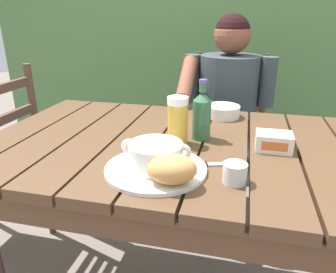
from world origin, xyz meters
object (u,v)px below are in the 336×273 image
object	(u,v)px
serving_plate	(156,169)
table_knife	(206,164)
soup_bowl	(156,155)
chair_near_diner	(226,136)
water_glass_small	(235,173)
diner_bowl	(223,111)
person_eating	(226,110)
beer_bottle	(202,115)
bread_roll	(172,169)
butter_tub	(274,141)
beer_glass	(178,121)

from	to	relation	value
serving_plate	table_knife	distance (m)	0.15
soup_bowl	chair_near_diner	bearing A→B (deg)	82.48
water_glass_small	diner_bowl	size ratio (longest dim) A/B	0.44
person_eating	serving_plate	world-z (taller)	person_eating
soup_bowl	beer_bottle	world-z (taller)	beer_bottle
serving_plate	chair_near_diner	bearing A→B (deg)	82.48
chair_near_diner	bread_roll	xyz separation A→B (m)	(-0.08, -1.19, 0.35)
table_knife	diner_bowl	distance (m)	0.50
soup_bowl	bread_roll	xyz separation A→B (m)	(0.07, -0.08, 0.00)
soup_bowl	bread_roll	size ratio (longest dim) A/B	1.41
serving_plate	beer_bottle	distance (m)	0.31
water_glass_small	butter_tub	bearing A→B (deg)	65.56
chair_near_diner	bread_roll	distance (m)	1.24
person_eating	beer_glass	bearing A→B (deg)	-100.43
chair_near_diner	soup_bowl	distance (m)	1.17
soup_bowl	butter_tub	size ratio (longest dim) A/B	1.77
chair_near_diner	table_knife	bearing A→B (deg)	-90.49
person_eating	table_knife	distance (m)	0.85
water_glass_small	butter_tub	size ratio (longest dim) A/B	0.56
water_glass_small	table_knife	size ratio (longest dim) A/B	0.41
serving_plate	butter_tub	world-z (taller)	butter_tub
soup_bowl	beer_glass	xyz separation A→B (m)	(0.02, 0.22, 0.03)
chair_near_diner	water_glass_small	distance (m)	1.18
table_knife	water_glass_small	bearing A→B (deg)	-44.07
bread_roll	water_glass_small	xyz separation A→B (m)	(0.16, 0.06, -0.02)
diner_bowl	butter_tub	bearing A→B (deg)	-59.52
chair_near_diner	table_knife	world-z (taller)	chair_near_diner
serving_plate	soup_bowl	distance (m)	0.04
butter_tub	person_eating	bearing A→B (deg)	106.30
person_eating	beer_bottle	xyz separation A→B (m)	(-0.05, -0.62, 0.16)
serving_plate	bread_roll	size ratio (longest dim) A/B	2.02
soup_bowl	beer_bottle	bearing A→B (deg)	72.40
serving_plate	soup_bowl	world-z (taller)	soup_bowl
serving_plate	beer_glass	size ratio (longest dim) A/B	1.78
diner_bowl	table_knife	bearing A→B (deg)	-91.03
soup_bowl	diner_bowl	world-z (taller)	soup_bowl
beer_bottle	diner_bowl	bearing A→B (deg)	78.75
beer_glass	table_knife	bearing A→B (deg)	-51.56
table_knife	butter_tub	bearing A→B (deg)	40.39
person_eating	soup_bowl	size ratio (longest dim) A/B	5.87
beer_bottle	table_knife	size ratio (longest dim) A/B	1.36
bread_roll	butter_tub	size ratio (longest dim) A/B	1.25
chair_near_diner	soup_bowl	xyz separation A→B (m)	(-0.15, -1.11, 0.35)
chair_near_diner	butter_tub	xyz separation A→B (m)	(0.19, -0.87, 0.33)
serving_plate	beer_bottle	size ratio (longest dim) A/B	1.37
beer_glass	soup_bowl	bearing A→B (deg)	-94.39
water_glass_small	table_knife	world-z (taller)	water_glass_small
beer_bottle	bread_roll	bearing A→B (deg)	-94.04
serving_plate	table_knife	bearing A→B (deg)	26.27
beer_glass	beer_bottle	size ratio (longest dim) A/B	0.77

